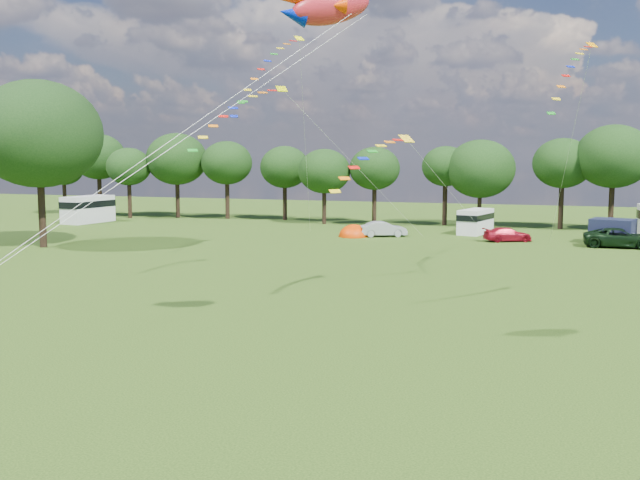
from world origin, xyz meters
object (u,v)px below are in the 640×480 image
(car_b, at_px, (383,229))
(campervan_a, at_px, (88,208))
(campervan_c, at_px, (476,221))
(fish_kite, at_px, (324,7))
(car_c, at_px, (508,235))
(tent_greyblue, at_px, (627,245))
(car_d, at_px, (620,238))
(tent_orange, at_px, (354,236))
(big_tree, at_px, (38,134))

(car_b, relative_size, campervan_a, 0.63)
(campervan_c, height_order, fish_kite, fish_kite)
(car_c, relative_size, tent_greyblue, 1.26)
(fish_kite, bearing_deg, car_d, 42.44)
(campervan_c, relative_size, tent_greyblue, 1.59)
(fish_kite, bearing_deg, tent_greyblue, 42.33)
(campervan_a, relative_size, campervan_c, 1.23)
(car_b, xyz_separation_m, fish_kite, (6.59, -38.17, 11.91))
(tent_orange, bearing_deg, car_d, -1.92)
(car_c, bearing_deg, car_b, 64.08)
(car_d, distance_m, fish_kite, 40.72)
(big_tree, bearing_deg, car_d, 17.89)
(car_d, distance_m, tent_orange, 22.34)
(tent_orange, height_order, tent_greyblue, tent_orange)
(campervan_c, distance_m, fish_kite, 44.66)
(car_c, xyz_separation_m, campervan_a, (-44.65, 3.18, 0.97))
(car_c, bearing_deg, big_tree, 88.91)
(car_b, height_order, fish_kite, fish_kite)
(car_c, bearing_deg, car_d, -123.19)
(big_tree, height_order, car_b, big_tree)
(car_c, bearing_deg, campervan_a, 61.08)
(campervan_a, height_order, campervan_c, campervan_a)
(campervan_a, bearing_deg, car_d, -86.92)
(big_tree, xyz_separation_m, car_c, (35.30, 15.53, -8.42))
(tent_orange, xyz_separation_m, tent_greyblue, (23.00, 0.94, 0.00))
(car_d, height_order, fish_kite, fish_kite)
(car_b, relative_size, car_c, 0.99)
(car_d, height_order, campervan_c, campervan_c)
(car_d, relative_size, tent_greyblue, 1.79)
(car_b, xyz_separation_m, campervan_c, (7.69, 5.00, 0.54))
(campervan_c, bearing_deg, car_c, -133.50)
(big_tree, height_order, fish_kite, fish_kite)
(tent_orange, relative_size, fish_kite, 0.89)
(car_c, distance_m, campervan_a, 44.77)
(car_b, distance_m, tent_orange, 2.76)
(car_b, height_order, campervan_c, campervan_c)
(car_c, bearing_deg, campervan_c, 7.20)
(car_d, bearing_deg, big_tree, 108.10)
(campervan_a, distance_m, tent_greyblue, 54.22)
(campervan_c, bearing_deg, tent_greyblue, -96.25)
(tent_orange, height_order, fish_kite, fish_kite)
(tent_orange, bearing_deg, tent_greyblue, 2.33)
(big_tree, distance_m, tent_greyblue, 48.36)
(big_tree, distance_m, campervan_c, 38.95)
(car_d, xyz_separation_m, campervan_a, (-53.44, 4.47, 0.79))
(campervan_c, height_order, tent_greyblue, campervan_c)
(campervan_a, bearing_deg, tent_greyblue, -85.09)
(car_c, height_order, car_d, car_d)
(car_c, height_order, fish_kite, fish_kite)
(tent_greyblue, xyz_separation_m, fish_kite, (-13.84, -38.36, 12.58))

